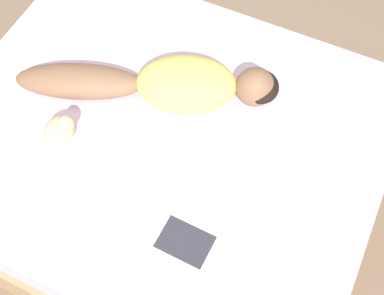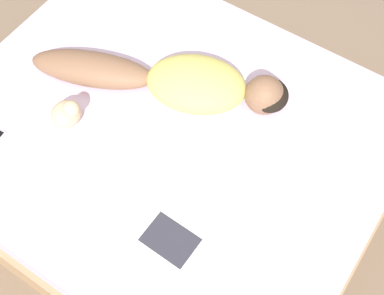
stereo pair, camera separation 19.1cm
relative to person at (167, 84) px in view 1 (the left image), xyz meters
The scene contains 5 objects.
ground_plane 0.74m from the person, 20.68° to the left, with size 12.00×12.00×0.00m, color #7A6651.
bed 0.46m from the person, 20.68° to the left, with size 1.90×2.27×0.61m.
person is the anchor object (origin of this frame).
open_magazine 0.73m from the person, 37.80° to the left, with size 0.54×0.35×0.01m.
plush_toy 0.58m from the person, 36.86° to the right, with size 0.16×0.17×0.20m.
Camera 1 is at (1.24, 0.75, 2.91)m, focal length 50.00 mm.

